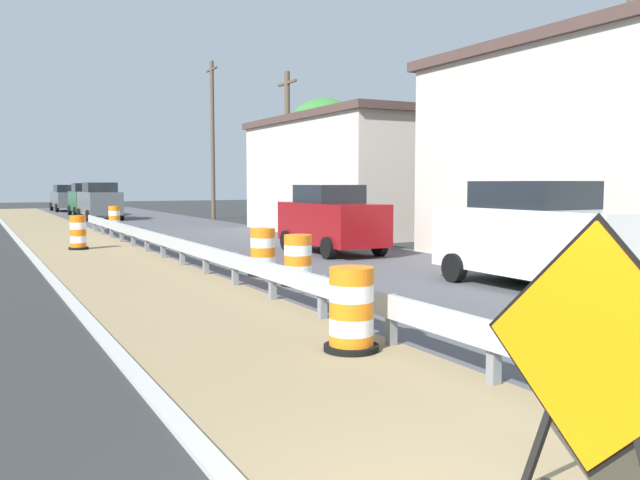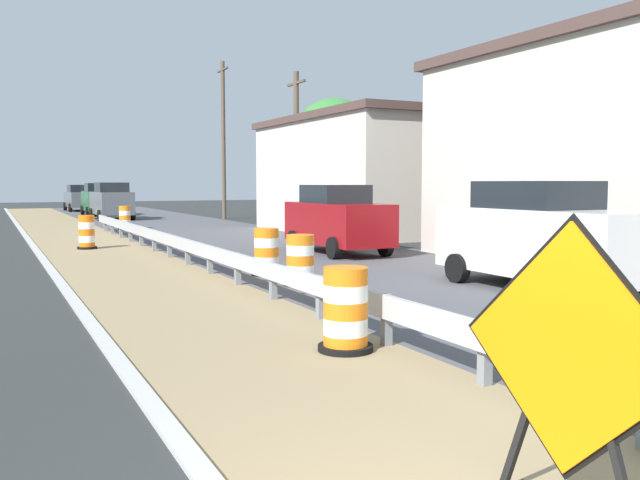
# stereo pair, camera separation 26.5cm
# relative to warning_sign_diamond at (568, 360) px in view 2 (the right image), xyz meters

# --- Properties ---
(warning_sign_diamond) EXTENTS (0.27, 1.70, 2.00)m
(warning_sign_diamond) POSITION_rel_warning_sign_diamond_xyz_m (0.00, 0.00, 0.00)
(warning_sign_diamond) COLOR black
(warning_sign_diamond) RESTS_ON ground
(traffic_barrel_nearest) EXTENTS (0.72, 0.72, 1.10)m
(traffic_barrel_nearest) POSITION_rel_warning_sign_diamond_xyz_m (0.85, 4.55, -0.57)
(traffic_barrel_nearest) COLOR orange
(traffic_barrel_nearest) RESTS_ON ground
(traffic_barrel_close) EXTENTS (0.74, 0.74, 1.08)m
(traffic_barrel_close) POSITION_rel_warning_sign_diamond_xyz_m (2.68, 9.98, -0.57)
(traffic_barrel_close) COLOR orange
(traffic_barrel_close) RESTS_ON ground
(traffic_barrel_mid) EXTENTS (0.73, 0.73, 1.12)m
(traffic_barrel_mid) POSITION_rel_warning_sign_diamond_xyz_m (2.62, 11.77, -0.55)
(traffic_barrel_mid) COLOR orange
(traffic_barrel_mid) RESTS_ON ground
(traffic_barrel_far) EXTENTS (0.64, 0.64, 1.12)m
(traffic_barrel_far) POSITION_rel_warning_sign_diamond_xyz_m (-0.35, 20.36, -0.55)
(traffic_barrel_far) COLOR orange
(traffic_barrel_far) RESTS_ON ground
(traffic_barrel_farther) EXTENTS (0.65, 0.65, 1.10)m
(traffic_barrel_farther) POSITION_rel_warning_sign_diamond_xyz_m (2.55, 29.68, -0.56)
(traffic_barrel_farther) COLOR orange
(traffic_barrel_farther) RESTS_ON ground
(car_lead_near_lane) EXTENTS (2.19, 4.28, 2.21)m
(car_lead_near_lane) POSITION_rel_warning_sign_diamond_xyz_m (3.42, 38.81, 0.04)
(car_lead_near_lane) COLOR #4C5156
(car_lead_near_lane) RESTS_ON ground
(car_trailing_near_lane) EXTENTS (1.99, 4.78, 2.22)m
(car_trailing_near_lane) POSITION_rel_warning_sign_diamond_xyz_m (6.82, 7.26, 0.05)
(car_trailing_near_lane) COLOR silver
(car_trailing_near_lane) RESTS_ON ground
(car_lead_far_lane) EXTENTS (1.98, 4.52, 2.17)m
(car_lead_far_lane) POSITION_rel_warning_sign_diamond_xyz_m (3.46, 44.53, 0.02)
(car_lead_far_lane) COLOR #195128
(car_lead_far_lane) RESTS_ON ground
(car_mid_far_lane) EXTENTS (1.97, 4.40, 2.12)m
(car_mid_far_lane) POSITION_rel_warning_sign_diamond_xyz_m (6.48, 15.55, -0.00)
(car_mid_far_lane) COLOR maroon
(car_mid_far_lane) RESTS_ON ground
(car_trailing_far_lane) EXTENTS (2.04, 4.74, 2.04)m
(car_trailing_far_lane) POSITION_rel_warning_sign_diamond_xyz_m (3.21, 52.76, -0.04)
(car_trailing_far_lane) COLOR #4C5156
(car_trailing_far_lane) RESTS_ON ground
(roadside_shop_far) EXTENTS (7.53, 11.21, 5.09)m
(roadside_shop_far) POSITION_rel_warning_sign_diamond_xyz_m (12.34, 23.06, 1.50)
(roadside_shop_far) COLOR beige
(roadside_shop_far) RESTS_ON ground
(utility_pole_near) EXTENTS (0.24, 1.80, 8.45)m
(utility_pole_near) POSITION_rel_warning_sign_diamond_xyz_m (9.45, 7.28, 3.32)
(utility_pole_near) COLOR brown
(utility_pole_near) RESTS_ON ground
(utility_pole_mid) EXTENTS (0.24, 1.80, 7.04)m
(utility_pole_mid) POSITION_rel_warning_sign_diamond_xyz_m (9.07, 24.40, 2.61)
(utility_pole_mid) COLOR brown
(utility_pole_mid) RESTS_ON ground
(utility_pole_far) EXTENTS (0.24, 1.80, 9.41)m
(utility_pole_far) POSITION_rel_warning_sign_diamond_xyz_m (9.64, 36.37, 3.80)
(utility_pole_far) COLOR brown
(utility_pole_far) RESTS_ON ground
(bush_roadside) EXTENTS (3.39, 3.39, 1.32)m
(bush_roadside) POSITION_rel_warning_sign_diamond_xyz_m (7.72, 7.60, -0.40)
(bush_roadside) COLOR #337533
(bush_roadside) RESTS_ON ground
(tree_roadside) EXTENTS (4.18, 4.18, 6.64)m
(tree_roadside) POSITION_rel_warning_sign_diamond_xyz_m (13.35, 29.01, 3.68)
(tree_roadside) COLOR brown
(tree_roadside) RESTS_ON ground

